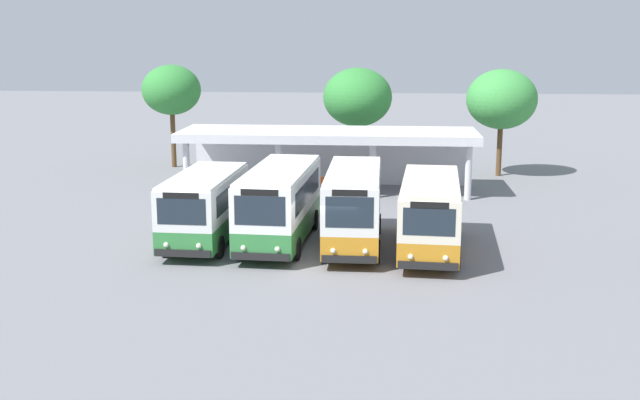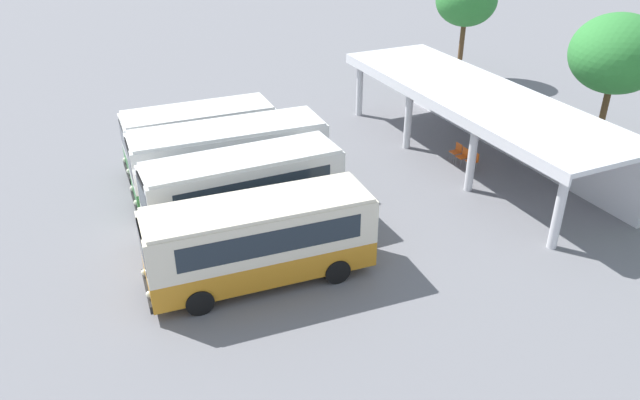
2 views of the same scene
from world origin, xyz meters
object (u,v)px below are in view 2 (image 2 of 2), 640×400
object	(u,v)px
city_bus_second_in_row	(229,159)
city_bus_nearest_orange	(200,137)
waiting_chair_end_by_column	(457,150)
waiting_chair_middle_seat	(473,160)
city_bus_middle_cream	(244,192)
city_bus_fourth_amber	(260,238)
waiting_chair_second_from_end	(463,155)

from	to	relation	value
city_bus_second_in_row	city_bus_nearest_orange	bearing A→B (deg)	-172.05
waiting_chair_end_by_column	waiting_chair_middle_seat	world-z (taller)	same
city_bus_second_in_row	waiting_chair_end_by_column	size ratio (longest dim) A/B	9.48
waiting_chair_end_by_column	city_bus_middle_cream	bearing A→B (deg)	-79.55
city_bus_second_in_row	city_bus_middle_cream	bearing A→B (deg)	-7.64
city_bus_nearest_orange	city_bus_fourth_amber	world-z (taller)	city_bus_nearest_orange
city_bus_fourth_amber	waiting_chair_end_by_column	world-z (taller)	city_bus_fourth_amber
city_bus_nearest_orange	waiting_chair_second_from_end	xyz separation A→B (m)	(4.70, 11.22, -1.13)
city_bus_middle_cream	waiting_chair_end_by_column	bearing A→B (deg)	100.45
city_bus_second_in_row	city_bus_fourth_amber	xyz separation A→B (m)	(6.19, -0.92, -0.11)
city_bus_second_in_row	waiting_chair_second_from_end	xyz separation A→B (m)	(1.61, 10.79, -1.24)
city_bus_nearest_orange	waiting_chair_second_from_end	size ratio (longest dim) A/B	7.95
city_bus_middle_cream	city_bus_fourth_amber	distance (m)	3.14
city_bus_nearest_orange	waiting_chair_middle_seat	xyz separation A→B (m)	(5.29, 11.35, -1.13)
city_bus_nearest_orange	city_bus_fourth_amber	size ratio (longest dim) A/B	0.89
city_bus_second_in_row	city_bus_middle_cream	distance (m)	3.12
city_bus_nearest_orange	waiting_chair_middle_seat	size ratio (longest dim) A/B	7.95
city_bus_second_in_row	waiting_chair_end_by_column	distance (m)	10.96
city_bus_fourth_amber	city_bus_nearest_orange	bearing A→B (deg)	177.00
waiting_chair_second_from_end	city_bus_second_in_row	bearing A→B (deg)	-98.46
waiting_chair_end_by_column	city_bus_second_in_row	bearing A→B (deg)	-95.37
city_bus_middle_cream	waiting_chair_end_by_column	distance (m)	11.52
city_bus_nearest_orange	city_bus_fourth_amber	bearing A→B (deg)	-3.00
city_bus_nearest_orange	waiting_chair_end_by_column	xyz separation A→B (m)	(4.11, 11.27, -1.13)
waiting_chair_second_from_end	city_bus_nearest_orange	bearing A→B (deg)	-112.71
city_bus_middle_cream	waiting_chair_middle_seat	world-z (taller)	city_bus_middle_cream
city_bus_second_in_row	waiting_chair_middle_seat	distance (m)	11.20
waiting_chair_middle_seat	city_bus_second_in_row	bearing A→B (deg)	-101.35
city_bus_nearest_orange	city_bus_second_in_row	world-z (taller)	city_bus_second_in_row
city_bus_fourth_amber	city_bus_second_in_row	bearing A→B (deg)	171.56
city_bus_nearest_orange	waiting_chair_end_by_column	bearing A→B (deg)	69.96
city_bus_fourth_amber	waiting_chair_second_from_end	bearing A→B (deg)	111.37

